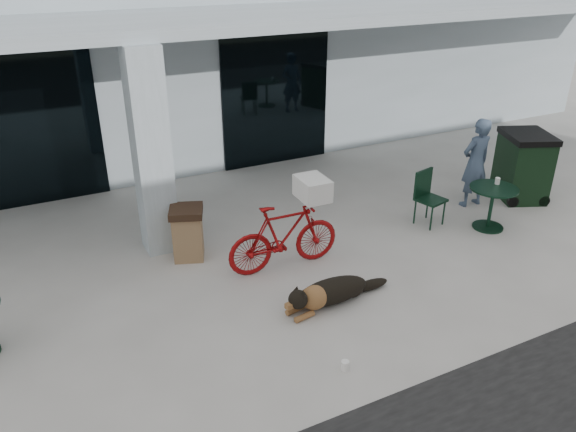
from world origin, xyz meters
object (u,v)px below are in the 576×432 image
trash_receptacle (188,233)px  wheeled_bin (523,166)px  dog (332,290)px  cafe_table_far (491,208)px  cafe_chair_far_b (525,174)px  cafe_chair_far_a (431,199)px  bicycle (284,236)px  person (475,163)px

trash_receptacle → wheeled_bin: size_ratio=0.66×
dog → cafe_table_far: (3.49, 0.72, 0.17)m
cafe_chair_far_b → trash_receptacle: size_ratio=1.04×
trash_receptacle → dog: bearing=-57.0°
cafe_chair_far_a → wheeled_bin: bearing=-9.8°
cafe_chair_far_b → bicycle: bearing=-115.4°
bicycle → dog: 1.17m
cafe_table_far → person: 1.04m
cafe_table_far → trash_receptacle: (-4.81, 1.31, 0.05)m
person → trash_receptacle: person is taller
cafe_chair_far_a → person: size_ratio=0.57×
dog → cafe_table_far: 3.57m
wheeled_bin → person: bearing=-164.9°
dog → cafe_table_far: bearing=2.0°
bicycle → trash_receptacle: bicycle is taller
cafe_chair_far_a → trash_receptacle: (-4.00, 0.75, -0.06)m
cafe_chair_far_b → wheeled_bin: (-0.14, -0.02, 0.20)m
wheeled_bin → trash_receptacle: bearing=-162.6°
dog → wheeled_bin: bearing=6.5°
wheeled_bin → cafe_chair_far_a: bearing=-153.3°
trash_receptacle → wheeled_bin: bearing=-5.5°
cafe_chair_far_b → trash_receptacle: 6.43m
dog → trash_receptacle: (-1.32, 2.03, 0.21)m
cafe_table_far → cafe_chair_far_b: 1.75m
cafe_chair_far_b → trash_receptacle: bearing=-124.3°
trash_receptacle → cafe_chair_far_a: bearing=-10.6°
cafe_chair_far_a → cafe_chair_far_b: bearing=-9.5°
dog → wheeled_bin: wheeled_bin is taller
trash_receptacle → wheeled_bin: 6.29m
cafe_table_far → cafe_chair_far_b: cafe_chair_far_b is taller
cafe_chair_far_b → person: person is taller
bicycle → cafe_chair_far_b: bicycle is taller
dog → cafe_table_far: cafe_table_far is taller
cafe_chair_far_a → person: 1.28m
dog → wheeled_bin: size_ratio=0.96×
person → trash_receptacle: bearing=-5.1°
bicycle → person: (4.04, 0.46, 0.30)m
bicycle → wheeled_bin: wheeled_bin is taller
dog → person: person is taller
bicycle → trash_receptacle: (-1.16, 0.92, -0.10)m
cafe_chair_far_b → person: bearing=-124.9°
bicycle → dog: size_ratio=1.42×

